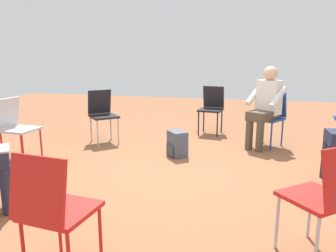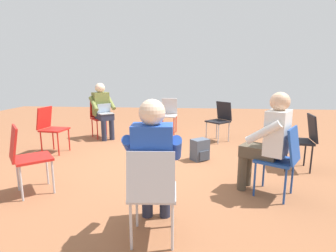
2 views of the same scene
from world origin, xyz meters
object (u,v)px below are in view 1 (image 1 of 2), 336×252
object	(u,v)px
chair_south	(15,125)
backpack_near_laptop_user	(177,145)
chair_west	(212,106)
chair_northeast	(326,194)
person_in_white	(266,103)
chair_east	(53,207)
chair_northwest	(270,114)
chair_southwest	(102,112)

from	to	relation	value
chair_south	backpack_near_laptop_user	distance (m)	2.19
chair_west	backpack_near_laptop_user	xyz separation A→B (m)	(1.53, -0.30, -0.34)
chair_northeast	person_in_white	size ratio (longest dim) A/B	0.69
backpack_near_laptop_user	chair_northeast	bearing A→B (deg)	34.98
chair_west	chair_northeast	distance (m)	3.82
chair_east	chair_northeast	distance (m)	1.78
chair_northwest	chair_west	size ratio (longest dim) A/B	1.00
chair_northwest	chair_east	world-z (taller)	same
chair_east	chair_northeast	size ratio (longest dim) A/B	1.00
chair_south	chair_southwest	bearing A→B (deg)	154.22
chair_northwest	person_in_white	xyz separation A→B (m)	(0.14, -0.09, 0.20)
chair_west	chair_south	bearing A→B (deg)	51.63
chair_northwest	backpack_near_laptop_user	world-z (taller)	chair_northwest
chair_northeast	backpack_near_laptop_user	world-z (taller)	chair_northeast
chair_northwest	chair_west	distance (m)	1.16
chair_southwest	person_in_white	bearing A→B (deg)	142.70
chair_south	chair_southwest	distance (m)	1.37
person_in_white	chair_south	bearing A→B (deg)	56.50
chair_east	chair_west	size ratio (longest dim) A/B	1.00
chair_northwest	backpack_near_laptop_user	bearing A→B (deg)	67.24
chair_west	chair_southwest	bearing A→B (deg)	40.74
chair_east	backpack_near_laptop_user	xyz separation A→B (m)	(-2.72, 0.19, -0.34)
chair_west	chair_northeast	world-z (taller)	same
chair_northwest	person_in_white	distance (m)	0.26
chair_west	chair_south	world-z (taller)	same
chair_northeast	backpack_near_laptop_user	bearing A→B (deg)	84.45
chair_southwest	backpack_near_laptop_user	world-z (taller)	chair_southwest
backpack_near_laptop_user	person_in_white	bearing A→B (deg)	122.50
chair_northeast	backpack_near_laptop_user	size ratio (longest dim) A/B	2.36
chair_northwest	chair_southwest	distance (m)	2.67
chair_southwest	chair_south	bearing A→B (deg)	15.35
chair_east	chair_southwest	distance (m)	3.39
backpack_near_laptop_user	chair_east	bearing A→B (deg)	-4.07
chair_south	chair_southwest	world-z (taller)	same
chair_northwest	chair_south	distance (m)	3.70
chair_east	chair_southwest	xyz separation A→B (m)	(-3.19, -1.15, 0.00)
person_in_white	backpack_near_laptop_user	size ratio (longest dim) A/B	3.44
chair_southwest	person_in_white	distance (m)	2.57
chair_west	backpack_near_laptop_user	bearing A→B (deg)	86.83
chair_northwest	chair_south	bearing A→B (deg)	57.92
chair_east	chair_south	world-z (taller)	same
chair_east	chair_west	bearing A→B (deg)	89.89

